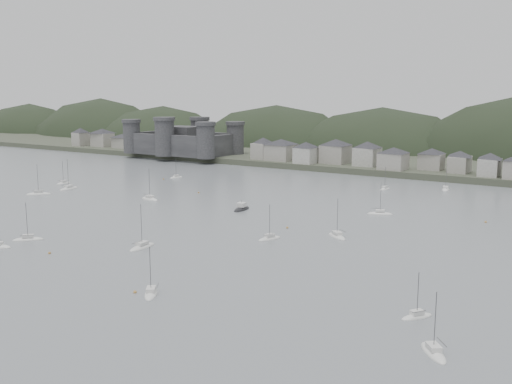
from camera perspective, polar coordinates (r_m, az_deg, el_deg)
The scene contains 9 objects.
ground at distance 136.44m, azimuth -17.59°, elevation -6.96°, with size 900.00×900.00×0.00m, color slate.
far_shore_land at distance 392.28m, azimuth 17.86°, elevation 3.90°, with size 900.00×250.00×3.00m, color #383D2D.
forested_ridge at distance 367.93m, azimuth 17.42°, elevation 1.56°, with size 851.55×103.94×102.57m.
castle at distance 344.44m, azimuth -7.26°, elevation 5.13°, with size 66.00×43.00×20.00m.
waterfront_town at distance 271.88m, azimuth 21.95°, elevation 2.80°, with size 451.48×28.46×12.92m.
sailboat_lead at distance 147.35m, azimuth -11.21°, elevation -5.38°, with size 3.37×8.95×12.01m.
moored_fleet at distance 184.63m, azimuth -7.39°, elevation -2.21°, with size 268.72×162.63×13.18m.
motor_launch_far at distance 191.21m, azimuth -1.44°, elevation -1.69°, with size 4.54×9.52×4.16m.
mooring_buoys at distance 172.43m, azimuth -3.82°, elevation -3.01°, with size 161.90×115.90×0.70m.
Camera 1 is at (102.22, -81.96, 38.10)m, focal length 40.39 mm.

